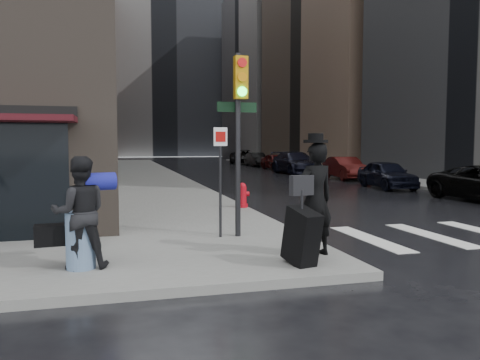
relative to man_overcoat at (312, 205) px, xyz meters
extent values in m
plane|color=black|center=(-1.29, 0.84, -1.09)|extent=(140.00, 140.00, 0.00)
cube|color=slate|center=(-1.29, 27.84, -1.01)|extent=(4.00, 50.00, 0.15)
cube|color=slate|center=(12.21, 27.84, -1.01)|extent=(3.00, 50.00, 0.15)
cube|color=silver|center=(2.21, 1.84, -1.08)|extent=(0.50, 3.00, 0.01)
cube|color=silver|center=(3.81, 1.84, -1.08)|extent=(0.50, 3.00, 0.01)
cube|color=brown|center=(-14.29, 62.84, 11.91)|extent=(22.00, 20.00, 26.00)
cube|color=slate|center=(24.71, 58.84, 11.41)|extent=(22.00, 20.00, 25.00)
cube|color=slate|center=(4.71, 78.84, 14.91)|extent=(40.00, 12.00, 32.00)
imported|color=black|center=(0.10, 0.12, 0.08)|extent=(0.83, 0.63, 2.03)
cylinder|color=black|center=(0.10, 0.12, 1.11)|extent=(0.43, 0.43, 0.05)
cylinder|color=black|center=(0.10, 0.12, 1.17)|extent=(0.27, 0.27, 0.16)
cube|color=black|center=(-0.21, -0.02, 0.35)|extent=(0.45, 0.22, 0.35)
cube|color=black|center=(-0.39, -0.47, -0.46)|extent=(0.50, 0.84, 1.02)
cylinder|color=black|center=(-0.39, -0.47, 0.08)|extent=(0.04, 0.04, 0.47)
imported|color=black|center=(-3.90, 0.24, -0.03)|extent=(0.94, 0.77, 1.81)
cube|color=black|center=(-4.34, 0.37, -0.39)|extent=(0.57, 0.34, 0.34)
cylinder|color=navy|center=(-3.61, 0.39, 0.45)|extent=(0.60, 0.43, 0.29)
cylinder|color=black|center=(-0.79, 2.18, 1.02)|extent=(0.12, 0.12, 3.92)
cube|color=#BA800C|center=(-0.78, 1.96, 2.44)|extent=(0.28, 0.18, 0.88)
cylinder|color=red|center=(-0.78, 1.86, 2.73)|extent=(0.20, 0.06, 0.20)
cylinder|color=orange|center=(-0.78, 1.86, 2.44)|extent=(0.20, 0.06, 0.20)
cylinder|color=#19E533|center=(-0.78, 1.86, 2.15)|extent=(0.20, 0.06, 0.20)
cylinder|color=black|center=(-1.18, 2.17, 0.24)|extent=(0.06, 0.06, 2.35)
cube|color=white|center=(-1.18, 2.14, 1.22)|extent=(0.29, 0.03, 0.39)
cube|color=black|center=(-0.79, 2.26, 1.85)|extent=(0.88, 0.06, 0.22)
cylinder|color=#B50B17|center=(0.51, 6.63, -0.88)|extent=(0.34, 0.34, 0.11)
cylinder|color=#B50B17|center=(0.51, 6.63, -0.62)|extent=(0.26, 0.26, 0.64)
sphere|color=#B50B17|center=(0.51, 6.63, -0.27)|extent=(0.24, 0.24, 0.24)
cylinder|color=#B50B17|center=(0.51, 6.63, -0.51)|extent=(0.45, 0.21, 0.15)
imported|color=black|center=(9.36, 12.52, -0.40)|extent=(1.97, 4.14, 1.36)
imported|color=#440F0D|center=(10.14, 18.29, -0.40)|extent=(1.80, 4.29, 1.38)
imported|color=black|center=(9.19, 24.06, -0.28)|extent=(2.28, 5.55, 1.61)
imported|color=#3A0C0B|center=(9.67, 29.83, -0.40)|extent=(1.83, 4.09, 1.37)
imported|color=black|center=(9.72, 35.60, -0.42)|extent=(1.44, 4.04, 1.33)
imported|color=black|center=(10.06, 41.37, -0.32)|extent=(3.00, 5.70, 1.53)
camera|label=1|loc=(-3.31, -7.56, 1.06)|focal=35.00mm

